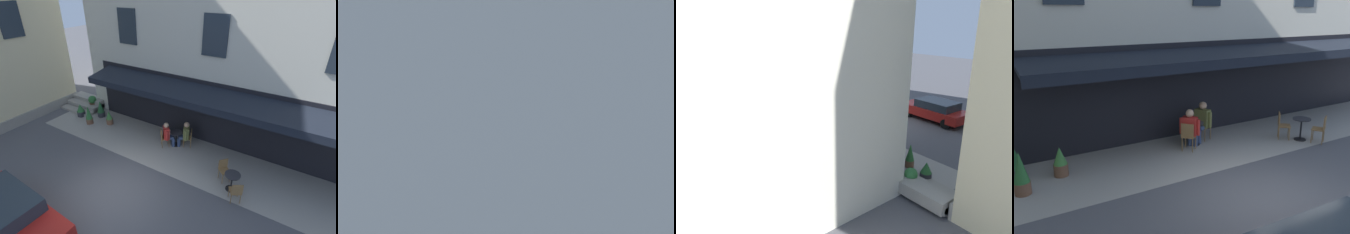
{
  "view_description": "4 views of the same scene",
  "coord_description": "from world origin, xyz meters",
  "views": [
    {
      "loc": [
        -5.44,
        4.84,
        7.06
      ],
      "look_at": [
        -0.16,
        -3.72,
        1.56
      ],
      "focal_mm": 26.06,
      "sensor_mm": 36.0,
      "label": 1
    },
    {
      "loc": [
        -14.59,
        -10.44,
        6.81
      ],
      "look_at": [
        -1.32,
        -3.23,
        1.33
      ],
      "focal_mm": 32.67,
      "sensor_mm": 36.0,
      "label": 2
    },
    {
      "loc": [
        12.02,
        -12.46,
        6.03
      ],
      "look_at": [
        0.22,
        -3.2,
        1.12
      ],
      "focal_mm": 31.27,
      "sensor_mm": 36.0,
      "label": 3
    },
    {
      "loc": [
        5.44,
        5.37,
        4.18
      ],
      "look_at": [
        -0.09,
        -3.92,
        0.99
      ],
      "focal_mm": 38.33,
      "sensor_mm": 36.0,
      "label": 4
    }
  ],
  "objects": [
    {
      "name": "cafe_chair_wicker_facing_street",
      "position": [
        -0.05,
        -3.48,
        0.55
      ],
      "size": [
        0.56,
        0.56,
        0.91
      ],
      "color": "olive",
      "rests_on": "ground_plane"
    },
    {
      "name": "ground_plane",
      "position": [
        0.0,
        0.0,
        0.0
      ],
      "size": [
        70.0,
        70.0,
        0.0
      ],
      "primitive_type": "plane",
      "color": "#4C4C51"
    },
    {
      "name": "cafe_table_near_entrance",
      "position": [
        -0.53,
        -3.89,
        0.49
      ],
      "size": [
        0.6,
        0.6,
        0.75
      ],
      "color": "black",
      "rests_on": "ground_plane"
    },
    {
      "name": "walking_pedestrian_in_white",
      "position": [
        -3.49,
        3.3,
        1.0
      ],
      "size": [
        0.4,
        0.69,
        1.71
      ],
      "color": "navy",
      "rests_on": "ground_plane"
    },
    {
      "name": "potted_plant_entrance_right",
      "position": [
        5.98,
        -4.57,
        0.48
      ],
      "size": [
        0.5,
        0.5,
        0.9
      ],
      "color": "brown",
      "rests_on": "ground_plane"
    },
    {
      "name": "potted_plant_entrance_left",
      "position": [
        3.75,
        -3.71,
        0.39
      ],
      "size": [
        0.37,
        0.37,
        0.8
      ],
      "color": "brown",
      "rests_on": "ground_plane"
    },
    {
      "name": "no_parking_sign",
      "position": [
        6.63,
        1.44,
        1.79
      ],
      "size": [
        0.22,
        0.56,
        2.6
      ],
      "color": "black",
      "rests_on": "ground_plane"
    },
    {
      "name": "cafe_table_mid_terrace",
      "position": [
        -3.84,
        -2.41,
        0.49
      ],
      "size": [
        0.6,
        0.6,
        0.75
      ],
      "color": "black",
      "rests_on": "ground_plane"
    },
    {
      "name": "potted_plant_under_sign",
      "position": [
        5.89,
        -3.52,
        0.38
      ],
      "size": [
        0.47,
        0.47,
        0.77
      ],
      "color": "#2D2D33",
      "rests_on": "ground_plane"
    },
    {
      "name": "seated_patron_in_olive",
      "position": [
        -0.91,
        -4.05,
        0.71
      ],
      "size": [
        0.65,
        0.65,
        1.34
      ],
      "color": "navy",
      "rests_on": "ground_plane"
    },
    {
      "name": "potted_plant_by_steps",
      "position": [
        4.77,
        -3.15,
        0.52
      ],
      "size": [
        0.39,
        0.39,
        1.07
      ],
      "color": "brown",
      "rests_on": "ground_plane"
    },
    {
      "name": "sidewalk_cafe_terrace",
      "position": [
        -3.25,
        -3.4,
        0.0
      ],
      "size": [
        20.5,
        3.2,
        0.01
      ],
      "primitive_type": "cube",
      "color": "gray",
      "rests_on": "ground_plane"
    },
    {
      "name": "cafe_chair_wicker_by_window",
      "position": [
        -4.17,
        -1.87,
        0.55
      ],
      "size": [
        0.55,
        0.55,
        0.91
      ],
      "color": "olive",
      "rests_on": "ground_plane"
    },
    {
      "name": "seated_companion_in_red",
      "position": [
        -0.21,
        -3.62,
        0.7
      ],
      "size": [
        0.64,
        0.63,
        1.31
      ],
      "color": "navy",
      "rests_on": "ground_plane"
    },
    {
      "name": "cafe_chair_wicker_kerbside",
      "position": [
        -1.11,
        -4.14,
        0.55
      ],
      "size": [
        0.52,
        0.52,
        0.91
      ],
      "color": "olive",
      "rests_on": "ground_plane"
    },
    {
      "name": "parked_car_red",
      "position": [
        1.61,
        3.05,
        0.71
      ],
      "size": [
        4.36,
        1.94,
        1.33
      ],
      "color": "#A81E19",
      "rests_on": "ground_plane"
    },
    {
      "name": "potted_plant_mid_terrace",
      "position": [
        4.82,
        -4.12,
        0.49
      ],
      "size": [
        0.45,
        0.45,
        1.01
      ],
      "color": "#2D2D33",
      "rests_on": "ground_plane"
    },
    {
      "name": "back_alley_steps",
      "position": [
        6.6,
        -4.59,
        0.24
      ],
      "size": [
        2.4,
        1.75,
        0.6
      ],
      "color": "gray",
      "rests_on": "ground_plane"
    },
    {
      "name": "cafe_chair_wicker_corner_right",
      "position": [
        -3.36,
        -2.83,
        0.55
      ],
      "size": [
        0.56,
        0.56,
        0.91
      ],
      "color": "olive",
      "rests_on": "ground_plane"
    }
  ]
}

